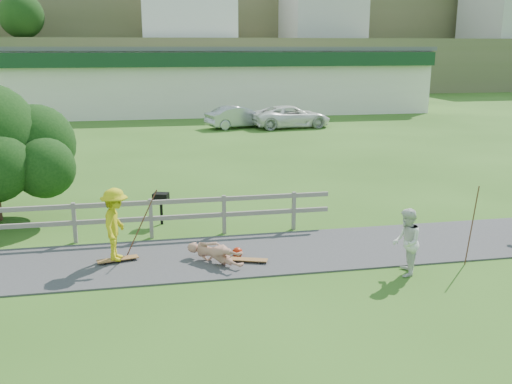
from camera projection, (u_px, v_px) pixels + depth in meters
ground at (245, 279)px, 12.83m from camera, size 260.00×260.00×0.00m
path at (234, 255)px, 14.25m from camera, size 34.00×3.00×0.04m
fence at (49, 218)px, 14.93m from camera, size 15.05×0.10×1.10m
strip_mall at (219, 79)px, 46.16m from camera, size 32.50×10.75×5.10m
skater_rider at (116, 228)px, 13.56m from camera, size 0.82×1.22×1.76m
skater_fallen at (215, 253)px, 13.63m from camera, size 1.39×1.33×0.57m
spectator_a at (406, 242)px, 12.90m from camera, size 0.83×0.92×1.56m
car_silver at (239, 117)px, 36.71m from camera, size 4.49×2.65×1.40m
car_white at (291, 117)px, 36.81m from camera, size 5.34×2.95×1.42m
bbq at (161, 209)px, 16.68m from camera, size 0.52×0.45×0.94m
longboard_rider at (118, 261)px, 13.76m from camera, size 1.01×0.46×0.11m
longboard_fallen at (249, 261)px, 13.74m from camera, size 0.93×0.51×0.10m
helmet at (237, 253)px, 14.11m from camera, size 0.26×0.26×0.26m
pole_rider at (141, 220)px, 14.03m from camera, size 0.03×0.03×1.87m
pole_spec_left at (472, 226)px, 13.46m from camera, size 0.03×0.03×1.94m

